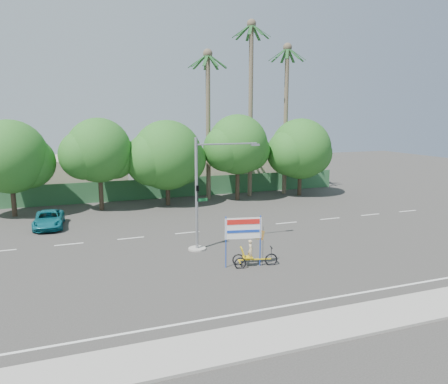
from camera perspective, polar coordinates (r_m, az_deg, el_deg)
name	(u,v)px	position (r m, az deg, el deg)	size (l,w,h in m)	color
ground	(261,265)	(24.94, 4.81, -9.48)	(120.00, 120.00, 0.00)	#33302D
sidewalk_near	(341,323)	(18.97, 14.99, -16.19)	(50.00, 2.40, 0.12)	gray
fence	(170,188)	(44.49, -7.13, 0.55)	(38.00, 0.08, 2.00)	#336B3D
building_left	(63,177)	(47.60, -20.25, 1.84)	(12.00, 8.00, 4.00)	beige
building_right	(227,171)	(50.98, 0.42, 2.76)	(14.00, 8.00, 3.60)	beige
tree_far_left	(9,159)	(39.53, -26.23, 3.88)	(7.14, 6.00, 7.96)	#473828
tree_left	(98,153)	(39.44, -16.07, 4.95)	(6.66, 5.60, 8.07)	#473828
tree_center	(167,157)	(40.41, -7.52, 4.53)	(7.62, 6.40, 7.85)	#473828
tree_right	(237,147)	(42.48, 1.74, 5.93)	(6.90, 5.80, 8.36)	#473828
tree_far_right	(300,151)	(45.65, 9.92, 5.33)	(7.38, 6.20, 7.94)	#473828
palm_tall	(251,93)	(44.60, 3.52, 12.83)	(3.73, 3.79, 17.45)	#70604C
palm_mid	(286,104)	(46.34, 8.11, 11.33)	(3.73, 3.79, 15.45)	#70604C
palm_short	(208,109)	(42.92, -2.09, 10.81)	(3.73, 3.79, 14.45)	#70604C
traffic_signal	(201,204)	(26.95, -2.97, -1.52)	(4.72, 1.10, 7.00)	gray
trike_billboard	(248,246)	(24.33, 3.17, -7.05)	(2.93, 1.03, 2.93)	black
pickup_truck	(49,219)	(35.12, -21.91, -3.34)	(2.06, 4.46, 1.24)	#106876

